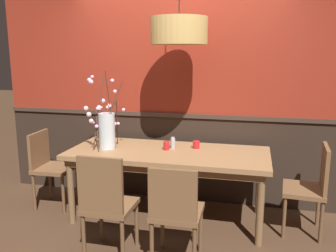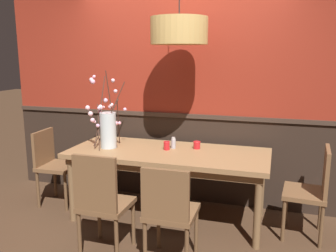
{
  "view_description": "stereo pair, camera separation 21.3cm",
  "coord_description": "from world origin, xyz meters",
  "px_view_note": "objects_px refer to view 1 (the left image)",
  "views": [
    {
      "loc": [
        0.87,
        -3.58,
        1.79
      ],
      "look_at": [
        0.0,
        0.0,
        1.04
      ],
      "focal_mm": 38.08,
      "sensor_mm": 36.0,
      "label": 1
    },
    {
      "loc": [
        1.08,
        -3.52,
        1.79
      ],
      "look_at": [
        0.0,
        0.0,
        1.04
      ],
      "focal_mm": 38.08,
      "sensor_mm": 36.0,
      "label": 2
    }
  ],
  "objects_px": {
    "chair_near_side_right": "(176,210)",
    "chair_far_side_right": "(205,153)",
    "candle_holder_nearer_center": "(166,146)",
    "condiment_bottle": "(173,143)",
    "chair_head_west_end": "(49,164)",
    "pendant_lamp": "(179,31)",
    "chair_head_east_end": "(312,184)",
    "chair_near_side_left": "(106,201)",
    "dining_table": "(168,158)",
    "chair_far_side_left": "(160,149)",
    "candle_holder_nearer_edge": "(196,145)",
    "vase_with_blossoms": "(106,129)"
  },
  "relations": [
    {
      "from": "chair_head_west_end",
      "to": "candle_holder_nearer_center",
      "type": "distance_m",
      "value": 1.44
    },
    {
      "from": "chair_head_east_end",
      "to": "condiment_bottle",
      "type": "bearing_deg",
      "value": 175.64
    },
    {
      "from": "chair_near_side_right",
      "to": "candle_holder_nearer_center",
      "type": "bearing_deg",
      "value": 108.56
    },
    {
      "from": "chair_head_east_end",
      "to": "vase_with_blossoms",
      "type": "distance_m",
      "value": 2.2
    },
    {
      "from": "condiment_bottle",
      "to": "vase_with_blossoms",
      "type": "bearing_deg",
      "value": -166.23
    },
    {
      "from": "dining_table",
      "to": "chair_near_side_left",
      "type": "bearing_deg",
      "value": -110.6
    },
    {
      "from": "chair_head_west_end",
      "to": "chair_near_side_left",
      "type": "bearing_deg",
      "value": -38.68
    },
    {
      "from": "chair_far_side_left",
      "to": "chair_head_west_end",
      "type": "bearing_deg",
      "value": -140.72
    },
    {
      "from": "chair_near_side_left",
      "to": "chair_far_side_left",
      "type": "relative_size",
      "value": 0.99
    },
    {
      "from": "vase_with_blossoms",
      "to": "pendant_lamp",
      "type": "relative_size",
      "value": 1.01
    },
    {
      "from": "chair_far_side_right",
      "to": "chair_head_west_end",
      "type": "xyz_separation_m",
      "value": [
        -1.73,
        -0.84,
        -0.02
      ]
    },
    {
      "from": "candle_holder_nearer_center",
      "to": "candle_holder_nearer_edge",
      "type": "distance_m",
      "value": 0.33
    },
    {
      "from": "candle_holder_nearer_edge",
      "to": "chair_near_side_left",
      "type": "bearing_deg",
      "value": -119.68
    },
    {
      "from": "vase_with_blossoms",
      "to": "condiment_bottle",
      "type": "distance_m",
      "value": 0.74
    },
    {
      "from": "chair_near_side_left",
      "to": "condiment_bottle",
      "type": "xyz_separation_m",
      "value": [
        0.36,
        1.01,
        0.3
      ]
    },
    {
      "from": "chair_near_side_left",
      "to": "chair_far_side_left",
      "type": "height_order",
      "value": "chair_far_side_left"
    },
    {
      "from": "candle_holder_nearer_center",
      "to": "chair_near_side_right",
      "type": "bearing_deg",
      "value": -71.44
    },
    {
      "from": "dining_table",
      "to": "chair_far_side_left",
      "type": "relative_size",
      "value": 2.19
    },
    {
      "from": "vase_with_blossoms",
      "to": "candle_holder_nearer_center",
      "type": "bearing_deg",
      "value": 7.68
    },
    {
      "from": "dining_table",
      "to": "chair_near_side_left",
      "type": "relative_size",
      "value": 2.21
    },
    {
      "from": "condiment_bottle",
      "to": "pendant_lamp",
      "type": "relative_size",
      "value": 0.15
    },
    {
      "from": "chair_head_east_end",
      "to": "chair_near_side_left",
      "type": "distance_m",
      "value": 2.02
    },
    {
      "from": "chair_head_east_end",
      "to": "chair_near_side_left",
      "type": "height_order",
      "value": "chair_near_side_left"
    },
    {
      "from": "condiment_bottle",
      "to": "chair_far_side_left",
      "type": "bearing_deg",
      "value": 114.89
    },
    {
      "from": "candle_holder_nearer_center",
      "to": "chair_far_side_left",
      "type": "bearing_deg",
      "value": 109.7
    },
    {
      "from": "vase_with_blossoms",
      "to": "candle_holder_nearer_center",
      "type": "distance_m",
      "value": 0.68
    },
    {
      "from": "chair_near_side_right",
      "to": "chair_near_side_left",
      "type": "bearing_deg",
      "value": -178.8
    },
    {
      "from": "condiment_bottle",
      "to": "chair_near_side_left",
      "type": "bearing_deg",
      "value": -109.42
    },
    {
      "from": "chair_head_east_end",
      "to": "candle_holder_nearer_center",
      "type": "height_order",
      "value": "chair_head_east_end"
    },
    {
      "from": "chair_far_side_right",
      "to": "pendant_lamp",
      "type": "xyz_separation_m",
      "value": [
        -0.18,
        -0.79,
        1.48
      ]
    },
    {
      "from": "chair_near_side_left",
      "to": "chair_head_west_end",
      "type": "distance_m",
      "value": 1.42
    },
    {
      "from": "condiment_bottle",
      "to": "chair_far_side_right",
      "type": "bearing_deg",
      "value": 69.78
    },
    {
      "from": "chair_far_side_left",
      "to": "pendant_lamp",
      "type": "relative_size",
      "value": 1.15
    },
    {
      "from": "chair_far_side_right",
      "to": "condiment_bottle",
      "type": "bearing_deg",
      "value": -110.22
    },
    {
      "from": "chair_far_side_left",
      "to": "pendant_lamp",
      "type": "bearing_deg",
      "value": -62.8
    },
    {
      "from": "chair_head_east_end",
      "to": "pendant_lamp",
      "type": "bearing_deg",
      "value": 178.69
    },
    {
      "from": "chair_near_side_right",
      "to": "candle_holder_nearer_edge",
      "type": "height_order",
      "value": "chair_near_side_right"
    },
    {
      "from": "chair_head_west_end",
      "to": "pendant_lamp",
      "type": "distance_m",
      "value": 2.15
    },
    {
      "from": "chair_near_side_left",
      "to": "chair_head_west_end",
      "type": "relative_size",
      "value": 1.07
    },
    {
      "from": "chair_far_side_left",
      "to": "candle_holder_nearer_edge",
      "type": "relative_size",
      "value": 11.69
    },
    {
      "from": "vase_with_blossoms",
      "to": "pendant_lamp",
      "type": "distance_m",
      "value": 1.3
    },
    {
      "from": "chair_far_side_right",
      "to": "chair_near_side_left",
      "type": "bearing_deg",
      "value": -109.75
    },
    {
      "from": "chair_far_side_right",
      "to": "chair_near_side_left",
      "type": "height_order",
      "value": "chair_near_side_left"
    },
    {
      "from": "chair_near_side_right",
      "to": "chair_near_side_left",
      "type": "xyz_separation_m",
      "value": [
        -0.61,
        -0.01,
        0.02
      ]
    },
    {
      "from": "vase_with_blossoms",
      "to": "chair_near_side_right",
      "type": "bearing_deg",
      "value": -40.67
    },
    {
      "from": "candle_holder_nearer_center",
      "to": "candle_holder_nearer_edge",
      "type": "relative_size",
      "value": 1.12
    },
    {
      "from": "pendant_lamp",
      "to": "dining_table",
      "type": "bearing_deg",
      "value": -155.65
    },
    {
      "from": "chair_near_side_right",
      "to": "chair_far_side_right",
      "type": "xyz_separation_m",
      "value": [
        0.01,
        1.71,
        0.02
      ]
    },
    {
      "from": "chair_near_side_right",
      "to": "chair_far_side_left",
      "type": "bearing_deg",
      "value": 109.12
    },
    {
      "from": "candle_holder_nearer_center",
      "to": "pendant_lamp",
      "type": "distance_m",
      "value": 1.21
    }
  ]
}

